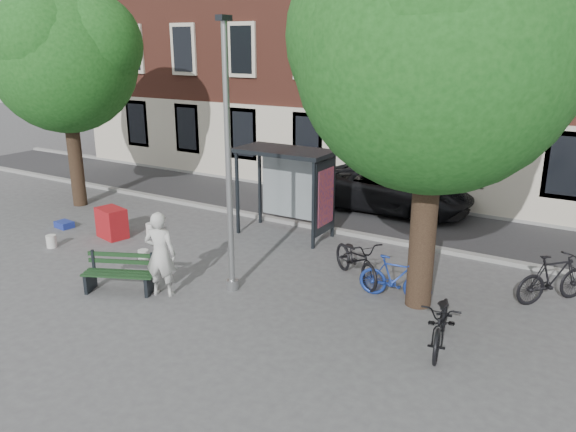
% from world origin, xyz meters
% --- Properties ---
extents(ground, '(90.00, 90.00, 0.00)m').
position_xyz_m(ground, '(0.00, 0.00, 0.00)').
color(ground, '#4C4C4F').
rests_on(ground, ground).
extents(road, '(40.00, 4.00, 0.01)m').
position_xyz_m(road, '(0.00, 7.00, 0.01)').
color(road, '#28282B').
rests_on(road, ground).
extents(curb_near, '(40.00, 0.25, 0.12)m').
position_xyz_m(curb_near, '(0.00, 5.00, 0.06)').
color(curb_near, gray).
rests_on(curb_near, ground).
extents(curb_far, '(40.00, 0.25, 0.12)m').
position_xyz_m(curb_far, '(0.00, 9.00, 0.06)').
color(curb_far, gray).
rests_on(curb_far, ground).
extents(building_row, '(30.00, 8.00, 14.00)m').
position_xyz_m(building_row, '(0.00, 13.00, 7.00)').
color(building_row, brown).
rests_on(building_row, ground).
extents(lamppost, '(0.28, 0.35, 6.11)m').
position_xyz_m(lamppost, '(0.00, 0.00, 2.78)').
color(lamppost, '#9EA0A3').
rests_on(lamppost, ground).
extents(tree_right, '(5.76, 5.60, 8.20)m').
position_xyz_m(tree_right, '(4.01, 1.38, 5.62)').
color(tree_right, black).
rests_on(tree_right, ground).
extents(tree_left, '(5.18, 4.86, 7.40)m').
position_xyz_m(tree_left, '(-8.99, 2.88, 5.22)').
color(tree_left, black).
rests_on(tree_left, ground).
extents(bus_shelter, '(2.85, 1.45, 2.62)m').
position_xyz_m(bus_shelter, '(-0.61, 4.11, 1.92)').
color(bus_shelter, '#1E2328').
rests_on(bus_shelter, ground).
extents(painter, '(0.85, 0.69, 1.99)m').
position_xyz_m(painter, '(-1.20, -1.06, 1.00)').
color(painter, silver).
rests_on(painter, ground).
extents(bench, '(1.75, 1.17, 0.87)m').
position_xyz_m(bench, '(-2.18, -1.41, 0.40)').
color(bench, '#1E2328').
rests_on(bench, ground).
extents(bike_a, '(2.10, 1.87, 1.10)m').
position_xyz_m(bike_a, '(2.26, 2.00, 0.55)').
color(bike_a, black).
rests_on(bike_a, ground).
extents(bike_b, '(1.71, 0.61, 1.01)m').
position_xyz_m(bike_b, '(3.44, 1.50, 0.50)').
color(bike_b, navy).
rests_on(bike_b, ground).
extents(bike_c, '(1.05, 2.10, 1.05)m').
position_xyz_m(bike_c, '(4.96, -0.03, 0.53)').
color(bike_c, black).
rests_on(bike_c, ground).
extents(bike_d, '(1.66, 1.78, 1.14)m').
position_xyz_m(bike_d, '(6.50, 3.17, 0.57)').
color(bike_d, black).
rests_on(bike_d, ground).
extents(car_dark, '(5.71, 2.73, 1.57)m').
position_xyz_m(car_dark, '(0.69, 8.13, 0.79)').
color(car_dark, black).
rests_on(car_dark, ground).
extents(red_stand, '(1.01, 0.79, 0.90)m').
position_xyz_m(red_stand, '(-5.28, 1.14, 0.45)').
color(red_stand, '#A2151A').
rests_on(red_stand, ground).
extents(blue_crate, '(0.59, 0.46, 0.20)m').
position_xyz_m(blue_crate, '(-7.30, 0.99, 0.10)').
color(blue_crate, navy).
rests_on(blue_crate, ground).
extents(bucket_a, '(0.32, 0.32, 0.36)m').
position_xyz_m(bucket_a, '(-6.09, -0.37, 0.18)').
color(bucket_a, silver).
rests_on(bucket_a, ground).
extents(bucket_b, '(0.35, 0.35, 0.36)m').
position_xyz_m(bucket_b, '(-3.00, 0.13, 0.18)').
color(bucket_b, silver).
rests_on(bucket_b, ground).
extents(bucket_c, '(0.31, 0.31, 0.36)m').
position_xyz_m(bucket_c, '(-4.46, 1.88, 0.18)').
color(bucket_c, silver).
rests_on(bucket_c, ground).
extents(notice_sign, '(0.36, 0.10, 2.08)m').
position_xyz_m(notice_sign, '(3.92, 1.98, 1.54)').
color(notice_sign, '#9EA0A3').
rests_on(notice_sign, ground).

